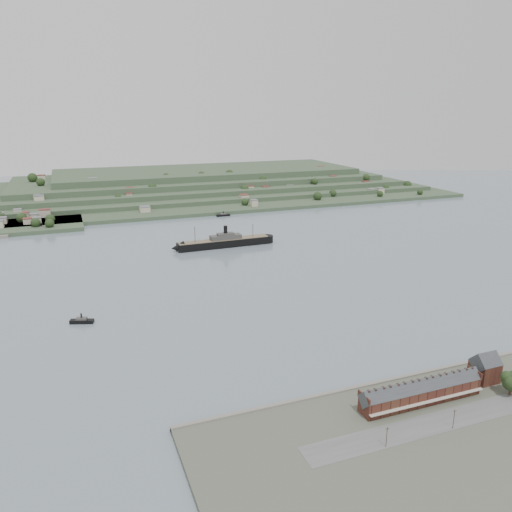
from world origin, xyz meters
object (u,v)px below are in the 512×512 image
object	(u,v)px
tugboat	(82,321)
gabled_building	(485,368)
steamship	(221,242)
terrace_row	(421,392)

from	to	relation	value
tugboat	gabled_building	bearing A→B (deg)	-39.11
gabled_building	steamship	bearing A→B (deg)	98.95
tugboat	steamship	bearing A→B (deg)	46.21
terrace_row	steamship	distance (m)	266.42
terrace_row	gabled_building	world-z (taller)	gabled_building
gabled_building	tugboat	xyz separation A→B (m)	(-164.59, 133.79, -6.72)
terrace_row	tugboat	xyz separation A→B (m)	(-127.09, 137.81, -5.38)
gabled_building	tugboat	world-z (taller)	gabled_building
gabled_building	tugboat	size ratio (longest dim) A/B	1.02
terrace_row	gabled_building	bearing A→B (deg)	6.12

